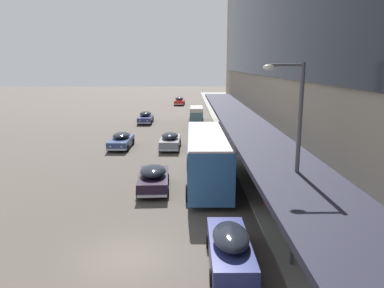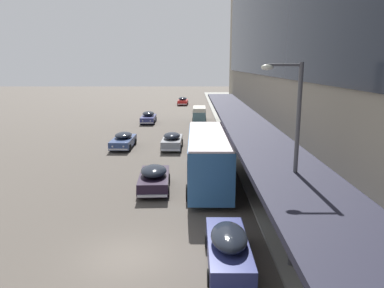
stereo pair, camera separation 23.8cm
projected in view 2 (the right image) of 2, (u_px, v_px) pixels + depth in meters
The scene contains 13 objects.
ground at pixel (126, 258), 15.53m from camera, with size 240.00×240.00×0.00m, color #544D45.
transit_bus_kerbside_front at pixel (207, 156), 24.59m from camera, with size 2.86×10.17×3.44m.
sedan_oncoming_front at pixel (227, 247), 14.74m from camera, with size 1.77×4.87×1.66m.
sedan_trailing_near at pixel (153, 178), 23.71m from camera, with size 2.12×4.62×1.62m.
sedan_second_mid at pixel (207, 131), 40.54m from camera, with size 1.91×4.53×1.46m.
sedan_oncoming_rear at pixel (181, 101), 73.00m from camera, with size 2.11×4.39×1.55m.
sedan_lead_mid at pixel (122, 140), 35.77m from camera, with size 2.05×4.85×1.46m.
sedan_far_back at pixel (147, 117), 50.73m from camera, with size 1.98×4.75×1.57m.
sedan_trailing_mid at pixel (171, 141), 35.34m from camera, with size 1.98×4.62×1.57m.
vw_van at pixel (198, 113), 52.61m from camera, with size 1.98×4.59×1.96m.
pedestrian_at_kerb at pixel (270, 167), 24.70m from camera, with size 0.33×0.62×1.86m.
street_lamp at pixel (290, 154), 13.80m from camera, with size 1.50×0.28×7.80m.
fire_hydrant at pixel (264, 199), 20.90m from camera, with size 0.20×0.40×0.70m.
Camera 2 is at (2.67, -14.20, 7.88)m, focal length 35.00 mm.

